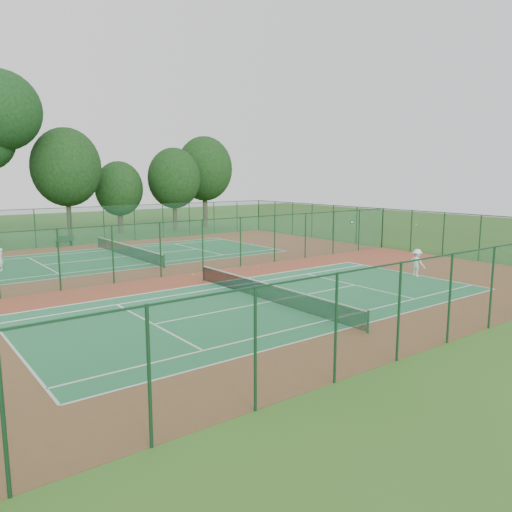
# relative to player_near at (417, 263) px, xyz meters

# --- Properties ---
(ground) EXTENTS (120.00, 120.00, 0.00)m
(ground) POSITION_rel_player_near_xyz_m (-11.38, 9.66, -0.90)
(ground) COLOR #2D571B
(ground) RESTS_ON ground
(red_pad) EXTENTS (40.00, 36.00, 0.01)m
(red_pad) POSITION_rel_player_near_xyz_m (-11.38, 9.66, -0.89)
(red_pad) COLOR brown
(red_pad) RESTS_ON ground
(court_near) EXTENTS (23.77, 10.97, 0.01)m
(court_near) POSITION_rel_player_near_xyz_m (-11.38, 0.66, -0.88)
(court_near) COLOR #216B43
(court_near) RESTS_ON red_pad
(court_far) EXTENTS (23.77, 10.97, 0.01)m
(court_far) POSITION_rel_player_near_xyz_m (-11.38, 18.66, -0.88)
(court_far) COLOR #1F6238
(court_far) RESTS_ON red_pad
(fence_north) EXTENTS (40.00, 0.09, 3.50)m
(fence_north) POSITION_rel_player_near_xyz_m (-11.38, 27.66, 0.86)
(fence_north) COLOR #194B2D
(fence_north) RESTS_ON ground
(fence_south) EXTENTS (40.00, 0.09, 3.50)m
(fence_south) POSITION_rel_player_near_xyz_m (-11.38, -8.34, 0.86)
(fence_south) COLOR #184A27
(fence_south) RESTS_ON ground
(fence_east) EXTENTS (0.09, 36.00, 3.50)m
(fence_east) POSITION_rel_player_near_xyz_m (8.62, 9.66, 0.86)
(fence_east) COLOR #17472C
(fence_east) RESTS_ON ground
(fence_divider) EXTENTS (40.00, 0.09, 3.50)m
(fence_divider) POSITION_rel_player_near_xyz_m (-11.38, 9.66, 0.86)
(fence_divider) COLOR #1C5535
(fence_divider) RESTS_ON ground
(tennis_net_near) EXTENTS (0.10, 12.90, 0.97)m
(tennis_net_near) POSITION_rel_player_near_xyz_m (-11.38, 0.66, -0.35)
(tennis_net_near) COLOR #143920
(tennis_net_near) RESTS_ON ground
(tennis_net_far) EXTENTS (0.10, 12.90, 0.97)m
(tennis_net_far) POSITION_rel_player_near_xyz_m (-11.38, 18.66, -0.35)
(tennis_net_far) COLOR #163D23
(tennis_net_far) RESTS_ON ground
(player_near) EXTENTS (0.71, 1.16, 1.76)m
(player_near) POSITION_rel_player_near_xyz_m (0.00, 0.00, 0.00)
(player_near) COLOR silver
(player_near) RESTS_ON court_near
(player_far) EXTENTS (0.51, 0.64, 1.52)m
(player_far) POSITION_rel_player_near_xyz_m (-20.57, 18.02, -0.12)
(player_far) COLOR white
(player_far) RESTS_ON court_far
(bench) EXTENTS (1.70, 0.85, 1.01)m
(bench) POSITION_rel_player_near_xyz_m (-13.67, 27.19, -0.37)
(bench) COLOR black
(bench) RESTS_ON red_pad
(stray_ball_a) EXTENTS (0.07, 0.07, 0.07)m
(stray_ball_a) POSITION_rel_player_near_xyz_m (-6.79, 9.40, -0.85)
(stray_ball_a) COLOR yellow
(stray_ball_a) RESTS_ON red_pad
(stray_ball_b) EXTENTS (0.07, 0.07, 0.07)m
(stray_ball_b) POSITION_rel_player_near_xyz_m (-5.94, 8.76, -0.85)
(stray_ball_b) COLOR #CBD932
(stray_ball_b) RESTS_ON red_pad
(stray_ball_c) EXTENTS (0.08, 0.08, 0.08)m
(stray_ball_c) POSITION_rel_player_near_xyz_m (-11.01, 9.00, -0.85)
(stray_ball_c) COLOR yellow
(stray_ball_c) RESTS_ON red_pad
(evergreen_row) EXTENTS (39.00, 5.00, 12.00)m
(evergreen_row) POSITION_rel_player_near_xyz_m (-10.88, 33.91, -0.90)
(evergreen_row) COLOR black
(evergreen_row) RESTS_ON ground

